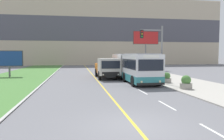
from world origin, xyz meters
The scene contains 10 objects.
ground_plane centered at (0.00, 0.00, 0.00)m, with size 300.00×300.00×0.00m, color slate.
lane_marking_centre centered at (0.29, 1.06, 0.00)m, with size 2.88×140.00×0.01m.
apartment_block_background centered at (0.00, 55.02, 9.31)m, with size 80.00×8.04×18.61m.
city_bus centered at (3.96, 15.50, 1.52)m, with size 2.68×12.57×2.99m.
dump_truck centered at (1.43, 17.27, 1.24)m, with size 2.52×7.08×2.45m.
traffic_light_mast centered at (5.32, 11.94, 3.61)m, with size 2.28×0.32×5.65m.
billboard_large centered at (10.57, 30.88, 5.67)m, with size 4.87×0.24×7.24m.
billboard_small centered at (-10.82, 21.51, 2.30)m, with size 3.39×0.24×3.41m.
planter_round_near centered at (6.55, 8.10, 0.57)m, with size 0.98×0.98×1.12m.
planter_round_second centered at (6.62, 12.09, 0.54)m, with size 0.90×0.90×1.04m.
Camera 1 is at (-2.35, -8.41, 2.89)m, focal length 35.00 mm.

